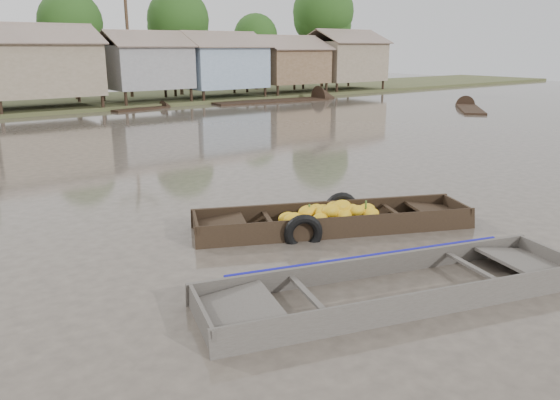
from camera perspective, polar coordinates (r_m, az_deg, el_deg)
ground at (r=10.73m, az=4.25°, el=-5.98°), size 120.00×120.00×0.00m
riverbank at (r=40.49m, az=-23.95°, el=13.16°), size 120.00×12.47×10.22m
banana_boat at (r=12.35m, az=5.23°, el=-2.13°), size 6.32×3.97×0.89m
viewer_boat at (r=9.34m, az=12.04°, el=-9.42°), size 6.88×3.59×0.54m
distant_boats at (r=35.70m, az=-7.76°, el=9.13°), size 38.42×16.19×0.35m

